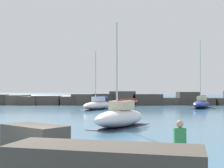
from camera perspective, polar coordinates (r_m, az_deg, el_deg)
open_sea_beyond at (r=117.78m, az=-0.51°, el=-2.43°), size 400.00×116.00×0.01m
breakwater_jetty at (r=57.79m, az=-1.29°, el=-2.83°), size 59.79×6.83×2.53m
sailboat_moored_0 at (r=43.91m, az=-2.68°, el=-3.79°), size 4.67×7.98×8.07m
sailboat_moored_1 at (r=23.00m, az=1.50°, el=-6.03°), size 4.88×6.36×7.59m
sailboat_moored_3 at (r=48.76m, az=16.03°, el=-3.45°), size 5.05×7.63×10.11m
person_on_rocks at (r=10.08m, az=12.31°, el=-10.83°), size 0.36×0.23×1.74m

